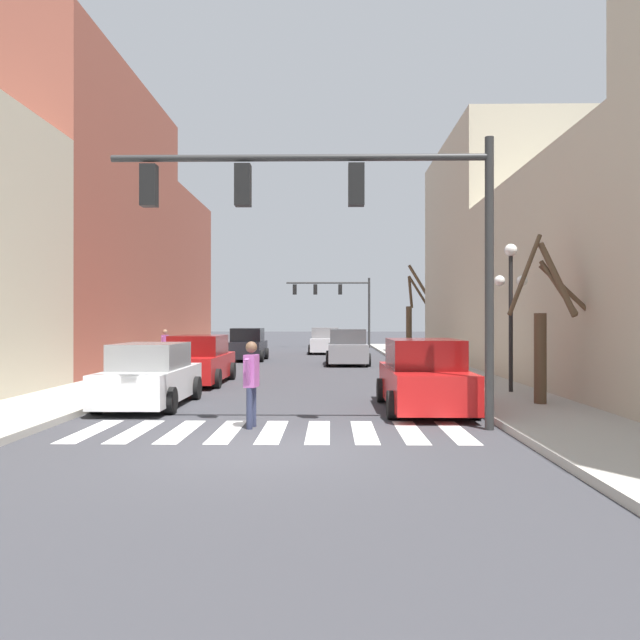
# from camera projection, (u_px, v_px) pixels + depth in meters

# --- Properties ---
(ground_plane) EXTENTS (240.00, 240.00, 0.00)m
(ground_plane) POSITION_uv_depth(u_px,v_px,m) (263.00, 450.00, 10.48)
(ground_plane) COLOR #38383D
(sidewalk_right) EXTENTS (2.75, 90.00, 0.15)m
(sidewalk_right) POSITION_uv_depth(u_px,v_px,m) (619.00, 447.00, 10.38)
(sidewalk_right) COLOR #ADA89E
(sidewalk_right) RESTS_ON ground_plane
(building_row_left) EXTENTS (6.00, 39.46, 12.90)m
(building_row_left) POSITION_uv_depth(u_px,v_px,m) (51.00, 244.00, 25.55)
(building_row_left) COLOR #BCB299
(building_row_left) RESTS_ON ground_plane
(building_row_right) EXTENTS (6.00, 36.29, 13.03)m
(building_row_right) POSITION_uv_depth(u_px,v_px,m) (586.00, 228.00, 22.36)
(building_row_right) COLOR #BCB299
(building_row_right) RESTS_ON ground_plane
(crosswalk_stripes) EXTENTS (7.65, 2.60, 0.01)m
(crosswalk_stripes) POSITION_uv_depth(u_px,v_px,m) (273.00, 432.00, 12.25)
(crosswalk_stripes) COLOR white
(crosswalk_stripes) RESTS_ON ground_plane
(traffic_signal_near) EXTENTS (7.70, 0.28, 5.87)m
(traffic_signal_near) POSITION_uv_depth(u_px,v_px,m) (343.00, 211.00, 12.52)
(traffic_signal_near) COLOR #2D2D2D
(traffic_signal_near) RESTS_ON ground_plane
(traffic_signal_far) EXTENTS (6.90, 0.28, 5.74)m
(traffic_signal_far) POSITION_uv_depth(u_px,v_px,m) (337.00, 296.00, 51.19)
(traffic_signal_far) COLOR #2D2D2D
(traffic_signal_far) RESTS_ON ground_plane
(street_lamp_right_corner) EXTENTS (0.95, 0.36, 4.25)m
(street_lamp_right_corner) POSITION_uv_depth(u_px,v_px,m) (511.00, 287.00, 17.89)
(street_lamp_right_corner) COLOR black
(street_lamp_right_corner) RESTS_ON sidewalk_right
(car_driving_toward_lane) EXTENTS (2.15, 4.37, 1.78)m
(car_driving_toward_lane) POSITION_uv_depth(u_px,v_px,m) (347.00, 348.00, 31.16)
(car_driving_toward_lane) COLOR gray
(car_driving_toward_lane) RESTS_ON ground_plane
(car_at_intersection) EXTENTS (2.03, 4.90, 1.68)m
(car_at_intersection) POSITION_uv_depth(u_px,v_px,m) (199.00, 361.00, 21.66)
(car_at_intersection) COLOR red
(car_at_intersection) RESTS_ON ground_plane
(car_driving_away_lane) EXTENTS (2.03, 4.18, 1.79)m
(car_driving_away_lane) POSITION_uv_depth(u_px,v_px,m) (248.00, 346.00, 34.38)
(car_driving_away_lane) COLOR black
(car_driving_away_lane) RESTS_ON ground_plane
(car_parked_left_mid) EXTENTS (2.06, 4.73, 1.73)m
(car_parked_left_mid) POSITION_uv_depth(u_px,v_px,m) (424.00, 377.00, 15.24)
(car_parked_left_mid) COLOR red
(car_parked_left_mid) RESTS_ON ground_plane
(car_parked_right_far) EXTENTS (2.18, 4.75, 1.74)m
(car_parked_right_far) POSITION_uv_depth(u_px,v_px,m) (325.00, 341.00, 42.04)
(car_parked_right_far) COLOR silver
(car_parked_right_far) RESTS_ON ground_plane
(car_parked_left_near) EXTENTS (1.96, 4.45, 1.61)m
(car_parked_left_near) POSITION_uv_depth(u_px,v_px,m) (150.00, 377.00, 15.94)
(car_parked_left_near) COLOR white
(car_parked_left_near) RESTS_ON ground_plane
(pedestrian_waiting_at_curb) EXTENTS (0.29, 0.76, 1.76)m
(pedestrian_waiting_at_curb) POSITION_uv_depth(u_px,v_px,m) (251.00, 377.00, 12.69)
(pedestrian_waiting_at_curb) COLOR #282D47
(pedestrian_waiting_at_curb) RESTS_ON ground_plane
(pedestrian_on_left_sidewalk) EXTENTS (0.26, 0.72, 1.66)m
(pedestrian_on_left_sidewalk) POSITION_uv_depth(u_px,v_px,m) (165.00, 344.00, 28.20)
(pedestrian_on_left_sidewalk) COLOR black
(pedestrian_on_left_sidewalk) RESTS_ON sidewalk_left
(street_tree_right_far) EXTENTS (2.20, 1.04, 4.18)m
(street_tree_right_far) POSITION_uv_depth(u_px,v_px,m) (545.00, 330.00, 15.22)
(street_tree_right_far) COLOR brown
(street_tree_right_far) RESTS_ON sidewalk_right
(street_tree_right_near) EXTENTS (1.96, 2.00, 5.85)m
(street_tree_right_near) POSITION_uv_depth(u_px,v_px,m) (413.00, 313.00, 41.88)
(street_tree_right_near) COLOR brown
(street_tree_right_near) RESTS_ON sidewalk_right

